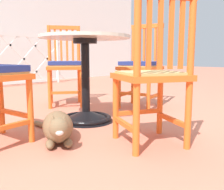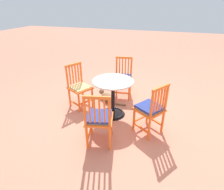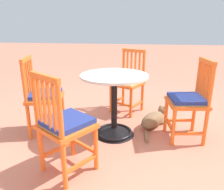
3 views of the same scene
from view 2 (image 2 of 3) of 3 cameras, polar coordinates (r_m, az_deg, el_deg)
ground_plane at (r=3.69m, az=0.62°, el=-5.22°), size 24.00×24.00×0.00m
cafe_table at (r=3.46m, az=0.32°, el=-2.16°), size 0.76×0.76×0.73m
orange_chair_tucked_in at (r=2.98m, az=12.17°, el=-4.50°), size 0.56×0.56×0.91m
orange_chair_facing_out at (r=4.11m, az=3.49°, el=5.30°), size 0.45×0.45×0.91m
orange_chair_at_corner at (r=3.75m, az=-10.39°, el=2.40°), size 0.54×0.54×0.91m
orange_chair_by_planter at (r=2.70m, az=-4.15°, el=-7.64°), size 0.48×0.48×0.91m
tabby_cat at (r=4.03m, az=-1.49°, el=-0.63°), size 0.40×0.71×0.23m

